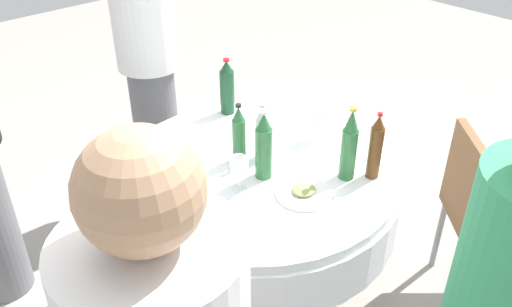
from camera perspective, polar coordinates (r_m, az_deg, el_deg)
ground_plane at (r=2.79m, az=-0.00°, el=-14.10°), size 10.00×10.00×0.00m
dining_table at (r=2.40m, az=-0.00°, el=-4.39°), size 1.25×1.25×0.74m
bottle_brown_inner at (r=2.23m, az=12.58°, el=0.61°), size 0.06×0.06×0.30m
bottle_clear_rear at (r=2.30m, az=0.63°, el=2.13°), size 0.06×0.06×0.27m
bottle_dark_green_left at (r=2.68m, az=-3.09°, el=6.98°), size 0.07×0.07×0.29m
bottle_green_west at (r=2.29m, az=-1.83°, el=1.99°), size 0.06×0.06×0.27m
bottle_green_right at (r=2.20m, az=9.87°, el=0.79°), size 0.07×0.07×0.33m
bottle_green_outer at (r=2.17m, az=0.83°, el=0.75°), size 0.07×0.07×0.31m
wine_glass_west at (r=2.47m, az=6.40°, el=3.72°), size 0.07×0.07×0.15m
wine_glass_right at (r=2.12m, az=-1.79°, el=-1.40°), size 0.08×0.08×0.15m
plate_south at (r=2.27m, az=-8.63°, el=-2.13°), size 0.24×0.24×0.04m
plate_mid at (r=2.53m, az=-7.20°, el=1.84°), size 0.21×0.21×0.02m
plate_east at (r=2.14m, az=5.00°, el=-4.22°), size 0.22×0.22×0.04m
spoon_rear at (r=2.63m, az=1.46°, el=3.23°), size 0.17×0.10×0.00m
folded_napkin at (r=2.07m, az=-9.04°, el=-6.13°), size 0.20×0.20×0.02m
person_rear at (r=3.04m, az=-11.24°, el=8.94°), size 0.34×0.34×1.62m
chair_outer at (r=2.65m, az=22.85°, el=-5.30°), size 0.57×0.57×0.87m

